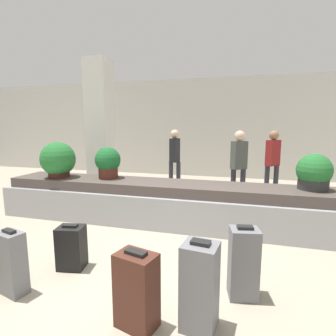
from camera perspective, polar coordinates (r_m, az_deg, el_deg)
The scene contains 15 objects.
ground_plane at distance 3.15m, azimuth -9.23°, elevation -22.72°, with size 18.00×18.00×0.00m, color #9E937F.
back_wall at distance 8.82m, azimuth 7.80°, elevation 8.55°, with size 18.00×0.06×3.20m.
carousel at distance 4.56m, azimuth -0.00°, elevation -7.72°, with size 6.10×0.92×0.71m.
pillar at distance 6.50m, azimuth -14.48°, elevation 8.24°, with size 0.53×0.53×3.20m.
suitcase_1 at distance 2.38m, azimuth -6.85°, elevation -24.95°, with size 0.38×0.30×0.67m.
suitcase_2 at distance 2.34m, azimuth 6.92°, elevation -24.23°, with size 0.31×0.29×0.76m.
suitcase_3 at distance 3.14m, azimuth -30.80°, elevation -17.34°, with size 0.30×0.23×0.67m.
suitcase_4 at distance 2.78m, azimuth 16.10°, elevation -19.26°, with size 0.31×0.27×0.73m.
suitcase_6 at distance 3.40m, azimuth -20.26°, elevation -15.86°, with size 0.33×0.28×0.53m.
potted_plant_0 at distance 4.50m, azimuth 29.18°, elevation -0.94°, with size 0.51×0.51×0.54m.
potted_plant_1 at distance 4.93m, azimuth -12.96°, elevation 1.19°, with size 0.47×0.47×0.57m.
potted_plant_2 at distance 5.26m, azimuth -22.81°, elevation 1.56°, with size 0.63×0.63×0.66m.
traveler_0 at distance 5.79m, azimuth 15.16°, elevation 1.48°, with size 0.36×0.34×1.57m.
traveler_1 at distance 6.75m, azimuth 1.47°, elevation 2.84°, with size 0.31×0.34×1.58m.
traveler_2 at distance 6.56m, azimuth 21.81°, elevation 1.98°, with size 0.35×0.36×1.57m.
Camera 1 is at (1.14, -2.43, 1.65)m, focal length 28.00 mm.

